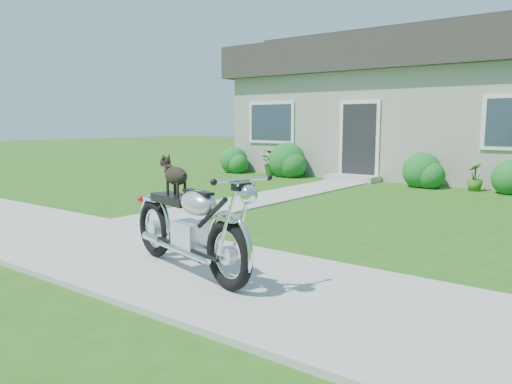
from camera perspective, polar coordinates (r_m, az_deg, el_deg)
ground at (r=6.20m, az=-13.16°, el=-7.13°), size 80.00×80.00×0.00m
sidewalk at (r=6.19m, az=-13.17°, el=-6.95°), size 24.00×2.20×0.04m
walkway at (r=10.83m, az=2.35°, el=-0.42°), size 1.20×8.00×0.03m
house at (r=16.45m, az=21.24°, el=9.38°), size 12.60×7.03×4.50m
shrub_row at (r=13.16m, az=16.77°, el=2.60°), size 10.76×1.19×1.19m
potted_plant_left at (r=15.19m, az=1.88°, el=3.40°), size 0.89×0.84×0.78m
potted_plant_right at (r=12.74m, az=23.76°, el=1.58°), size 0.43×0.43×0.65m
motorcycle_with_dog at (r=5.20m, az=-7.67°, el=-3.60°), size 2.18×0.87×1.18m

